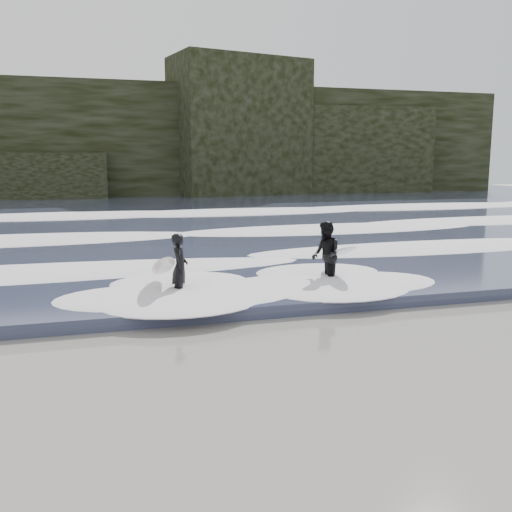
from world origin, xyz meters
name	(u,v)px	position (x,y,z in m)	size (l,w,h in m)	color
ground	(367,362)	(0.00, 0.00, 0.00)	(120.00, 120.00, 0.00)	olive
sea	(161,211)	(0.00, 29.00, 0.15)	(90.00, 52.00, 0.30)	#323751
headland	(137,143)	(0.00, 46.00, 5.00)	(70.00, 9.00, 10.00)	black
foam_near	(237,256)	(0.00, 9.00, 0.40)	(60.00, 3.20, 0.20)	white
foam_mid	(197,230)	(0.00, 16.00, 0.42)	(60.00, 4.00, 0.24)	white
foam_far	(169,211)	(0.00, 25.00, 0.45)	(60.00, 4.80, 0.30)	white
surfer_left	(176,267)	(-2.49, 5.27, 0.84)	(0.91, 1.83, 1.67)	black
surfer_right	(327,255)	(1.59, 5.50, 0.92)	(1.13, 1.91, 1.82)	black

